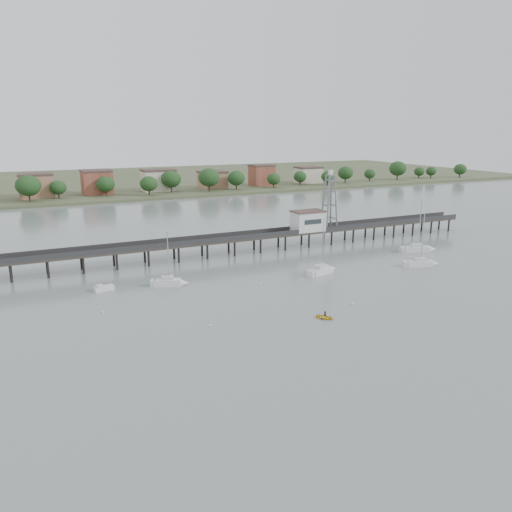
{
  "coord_description": "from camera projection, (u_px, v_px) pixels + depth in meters",
  "views": [
    {
      "loc": [
        -42.02,
        -49.24,
        30.05
      ],
      "look_at": [
        1.5,
        42.0,
        4.0
      ],
      "focal_mm": 35.0,
      "sensor_mm": 36.0,
      "label": 1
    }
  ],
  "objects": [
    {
      "name": "pier_building",
      "position": [
        308.0,
        221.0,
        129.25
      ],
      "size": [
        8.4,
        5.4,
        5.3
      ],
      "color": "silver",
      "rests_on": "ground"
    },
    {
      "name": "sailboat_e",
      "position": [
        421.0,
        249.0,
        124.74
      ],
      "size": [
        8.85,
        5.16,
        14.03
      ],
      "rotation": [
        0.0,
        0.0,
        -0.34
      ],
      "color": "silver",
      "rests_on": "ground"
    },
    {
      "name": "sailboat_d",
      "position": [
        424.0,
        263.0,
        111.48
      ],
      "size": [
        8.0,
        4.39,
        12.75
      ],
      "rotation": [
        0.0,
        0.0,
        -0.3
      ],
      "color": "silver",
      "rests_on": "ground"
    },
    {
      "name": "mooring_buoys",
      "position": [
        307.0,
        289.0,
        95.24
      ],
      "size": [
        77.27,
        18.72,
        0.39
      ],
      "color": "beige",
      "rests_on": "ground"
    },
    {
      "name": "yellow_dinghy",
      "position": [
        325.0,
        318.0,
        80.98
      ],
      "size": [
        2.11,
        1.68,
        2.97
      ],
      "primitive_type": "imported",
      "rotation": [
        0.0,
        0.0,
        0.58
      ],
      "color": "yellow",
      "rests_on": "ground"
    },
    {
      "name": "far_shore",
      "position": [
        102.0,
        182.0,
        277.37
      ],
      "size": [
        500.0,
        170.0,
        10.4
      ],
      "color": "#475133",
      "rests_on": "ground"
    },
    {
      "name": "dinghy_occupant",
      "position": [
        325.0,
        318.0,
        80.98
      ],
      "size": [
        0.78,
        1.16,
        0.26
      ],
      "primitive_type": "imported",
      "rotation": [
        0.0,
        0.0,
        2.76
      ],
      "color": "black",
      "rests_on": "ground"
    },
    {
      "name": "sailboat_c",
      "position": [
        325.0,
        270.0,
        106.2
      ],
      "size": [
        7.94,
        4.15,
        12.66
      ],
      "rotation": [
        0.0,
        0.0,
        0.27
      ],
      "color": "silver",
      "rests_on": "ground"
    },
    {
      "name": "sailboat_b",
      "position": [
        172.0,
        282.0,
        97.68
      ],
      "size": [
        7.03,
        4.16,
        11.32
      ],
      "rotation": [
        0.0,
        0.0,
        -0.35
      ],
      "color": "silver",
      "rests_on": "ground"
    },
    {
      "name": "lattice_tower",
      "position": [
        330.0,
        202.0,
        130.86
      ],
      "size": [
        3.2,
        3.2,
        15.5
      ],
      "color": "slate",
      "rests_on": "ground"
    },
    {
      "name": "white_tender",
      "position": [
        103.0,
        288.0,
        94.7
      ],
      "size": [
        3.85,
        2.14,
        1.41
      ],
      "rotation": [
        0.0,
        0.0,
        0.18
      ],
      "color": "silver",
      "rests_on": "ground"
    },
    {
      "name": "ground_plane",
      "position": [
        378.0,
        355.0,
        68.05
      ],
      "size": [
        500.0,
        500.0,
        0.0
      ],
      "primitive_type": "plane",
      "color": "slate",
      "rests_on": "ground"
    },
    {
      "name": "pier",
      "position": [
        218.0,
        241.0,
        119.55
      ],
      "size": [
        150.0,
        5.0,
        5.5
      ],
      "color": "#2D2823",
      "rests_on": "ground"
    }
  ]
}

